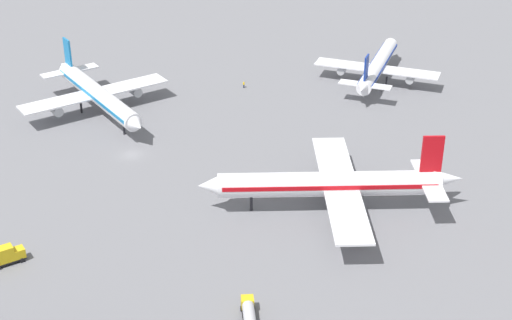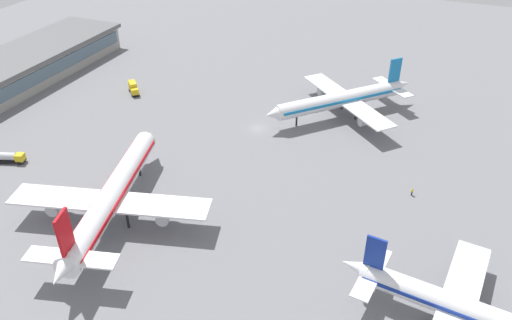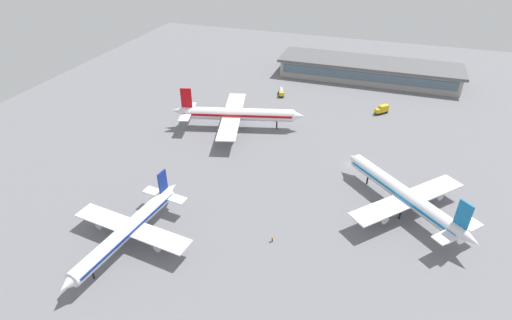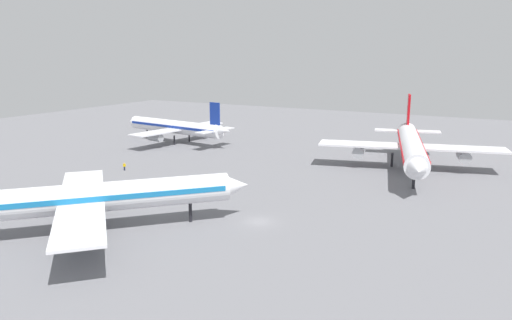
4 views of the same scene
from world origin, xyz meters
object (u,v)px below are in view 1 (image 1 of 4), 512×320
at_px(airplane_taxiing, 97,94).
at_px(fuel_truck, 249,312).
at_px(airplane_at_gate, 332,184).
at_px(airplane_distant, 378,66).
at_px(catering_truck, 6,255).
at_px(ground_crew_worker, 244,85).

bearing_deg(airplane_taxiing, fuel_truck, -8.55).
height_order(airplane_at_gate, airplane_distant, airplane_at_gate).
bearing_deg(airplane_at_gate, airplane_distant, -107.19).
distance_m(airplane_distant, catering_truck, 107.25).
relative_size(airplane_at_gate, catering_truck, 8.98).
xyz_separation_m(airplane_taxiing, airplane_distant, (61.65, 33.95, -0.56)).
bearing_deg(airplane_distant, catering_truck, 157.77).
height_order(airplane_at_gate, catering_truck, airplane_at_gate).
xyz_separation_m(airplane_distant, catering_truck, (-52.74, -93.35, -2.66)).
bearing_deg(fuel_truck, catering_truck, 65.40).
bearing_deg(airplane_distant, airplane_taxiing, 126.08).
xyz_separation_m(airplane_taxiing, fuel_truck, (51.07, -64.44, -3.53)).
bearing_deg(ground_crew_worker, airplane_at_gate, 68.06).
bearing_deg(airplane_taxiing, ground_crew_worker, 80.50).
height_order(fuel_truck, catering_truck, catering_truck).
xyz_separation_m(fuel_truck, catering_truck, (-42.16, 5.03, 0.31)).
height_order(airplane_taxiing, fuel_truck, airplane_taxiing).
xyz_separation_m(fuel_truck, ground_crew_worker, (-21.65, 86.96, -0.54)).
height_order(catering_truck, ground_crew_worker, catering_truck).
xyz_separation_m(airplane_at_gate, airplane_taxiing, (-58.71, 30.43, -0.44)).
bearing_deg(airplane_distant, fuel_truck, -178.90).
bearing_deg(catering_truck, ground_crew_worker, 30.80).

